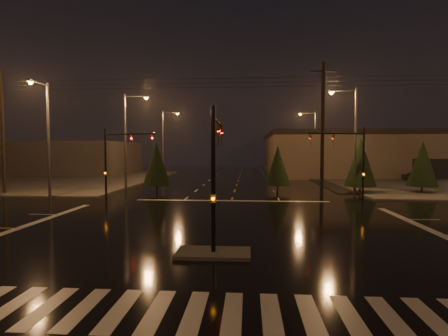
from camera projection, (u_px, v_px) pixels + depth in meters
The scene contains 22 objects.
ground at pixel (221, 232), 18.08m from camera, with size 140.00×140.00×0.00m, color black.
sidewalk_nw at pixel (29, 179), 50.06m from camera, with size 36.00×36.00×0.12m, color #403D39.
median_island at pixel (213, 253), 14.09m from camera, with size 3.00×1.60×0.15m, color #403D39.
crosswalk at pixel (194, 312), 9.11m from camera, with size 15.00×2.60×0.01m, color beige.
stop_bar_far at pixel (231, 201), 29.04m from camera, with size 16.00×0.50×0.01m, color beige.
retail_building at pixel (440, 152), 61.25m from camera, with size 60.20×28.30×7.20m.
commercial_block at pixel (44, 158), 62.21m from camera, with size 30.00×18.00×5.60m, color #433D3B.
signal_mast_median at pixel (215, 161), 14.82m from camera, with size 0.25×4.59×6.00m.
signal_mast_ne at pixel (352, 156), 27.32m from camera, with size 4.84×1.86×6.00m.
signal_mast_nw at pixel (116, 155), 28.64m from camera, with size 4.84×1.86×6.00m.
streetlight_1 at pixel (128, 135), 36.49m from camera, with size 2.77×0.32×10.00m.
streetlight_2 at pixel (165, 139), 52.43m from camera, with size 2.77×0.32×10.00m.
streetlight_3 at pixel (352, 133), 32.94m from camera, with size 2.77×0.32×10.00m.
streetlight_4 at pixel (313, 139), 52.86m from camera, with size 2.77×0.32×10.00m.
streetlight_5 at pixel (46, 132), 30.03m from camera, with size 0.32×2.77×10.00m.
utility_pole_0 at pixel (3, 130), 33.24m from camera, with size 2.20×0.32×12.00m.
utility_pole_1 at pixel (323, 129), 31.15m from camera, with size 2.20×0.32×12.00m.
conifer_0 at pixel (361, 162), 33.83m from camera, with size 3.02×3.02×5.42m.
conifer_1 at pixel (423, 164), 33.94m from camera, with size 2.82×2.82×5.10m.
conifer_3 at pixel (157, 164), 34.74m from camera, with size 2.75×2.75×5.00m.
conifer_4 at pixel (278, 165), 34.91m from camera, with size 2.56×2.56×4.69m.
car_parked at pixel (419, 177), 45.60m from camera, with size 1.67×4.16×1.42m, color black.
Camera 1 is at (1.40, -17.83, 4.25)m, focal length 28.00 mm.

